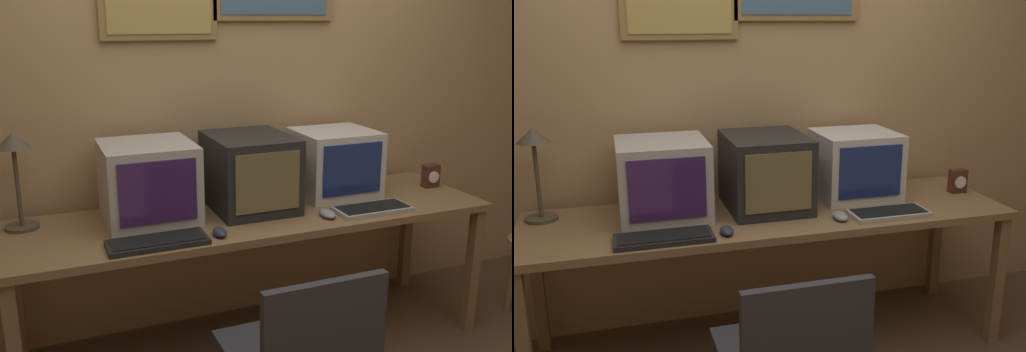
# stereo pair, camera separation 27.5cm
# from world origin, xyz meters

# --- Properties ---
(wall_back) EXTENTS (8.00, 0.08, 2.60)m
(wall_back) POSITION_xyz_m (-0.00, 1.30, 1.31)
(wall_back) COLOR tan
(wall_back) RESTS_ON ground_plane
(desk) EXTENTS (2.37, 0.68, 0.74)m
(desk) POSITION_xyz_m (0.00, 0.88, 0.67)
(desk) COLOR olive
(desk) RESTS_ON ground_plane
(monitor_left) EXTENTS (0.42, 0.43, 0.37)m
(monitor_left) POSITION_xyz_m (-0.50, 0.98, 0.92)
(monitor_left) COLOR #B7B2A8
(monitor_left) RESTS_ON desk
(monitor_center) EXTENTS (0.39, 0.47, 0.37)m
(monitor_center) POSITION_xyz_m (0.00, 0.96, 0.92)
(monitor_center) COLOR black
(monitor_center) RESTS_ON desk
(monitor_right) EXTENTS (0.41, 0.38, 0.35)m
(monitor_right) POSITION_xyz_m (0.51, 1.01, 0.91)
(monitor_right) COLOR beige
(monitor_right) RESTS_ON desk
(keyboard_main) EXTENTS (0.42, 0.17, 0.03)m
(keyboard_main) POSITION_xyz_m (-0.54, 0.65, 0.75)
(keyboard_main) COLOR black
(keyboard_main) RESTS_ON desk
(keyboard_side) EXTENTS (0.38, 0.17, 0.03)m
(keyboard_side) POSITION_xyz_m (0.54, 0.67, 0.75)
(keyboard_side) COLOR #A8A399
(keyboard_side) RESTS_ON desk
(mouse_near_keyboard) EXTENTS (0.06, 0.10, 0.04)m
(mouse_near_keyboard) POSITION_xyz_m (-0.27, 0.64, 0.75)
(mouse_near_keyboard) COLOR #282D3D
(mouse_near_keyboard) RESTS_ON desk
(mouse_far_corner) EXTENTS (0.07, 0.11, 0.04)m
(mouse_far_corner) POSITION_xyz_m (0.29, 0.68, 0.75)
(mouse_far_corner) COLOR gray
(mouse_far_corner) RESTS_ON desk
(desk_clock) EXTENTS (0.09, 0.06, 0.13)m
(desk_clock) POSITION_xyz_m (1.08, 0.91, 0.80)
(desk_clock) COLOR #4C231E
(desk_clock) RESTS_ON desk
(desk_lamp) EXTENTS (0.15, 0.15, 0.44)m
(desk_lamp) POSITION_xyz_m (-1.07, 1.07, 1.06)
(desk_lamp) COLOR #4C4233
(desk_lamp) RESTS_ON desk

